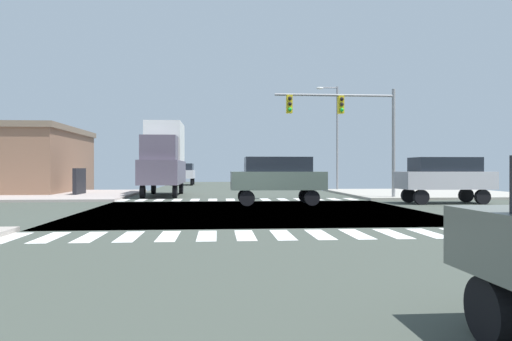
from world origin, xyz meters
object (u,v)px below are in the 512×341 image
traffic_signal_mast (347,117)px  suv_farside_1 (185,172)px  suv_outer_5 (444,176)px  suv_queued_3 (278,176)px  street_lamp (334,129)px  box_truck_middle_1 (164,157)px

traffic_signal_mast → suv_farside_1: bearing=113.2°
traffic_signal_mast → suv_outer_5: bearing=-40.7°
suv_queued_3 → suv_outer_5: (8.54, 0.00, 0.00)m
traffic_signal_mast → suv_outer_5: 6.32m
street_lamp → suv_queued_3: size_ratio=1.80×
box_truck_middle_1 → suv_outer_5: (15.02, -8.33, -1.17)m
box_truck_middle_1 → traffic_signal_mast: bearing=156.2°
street_lamp → suv_queued_3: 15.60m
traffic_signal_mast → suv_queued_3: 6.59m
suv_farside_1 → suv_queued_3: bearing=102.6°
street_lamp → box_truck_middle_1: 14.10m
box_truck_middle_1 → suv_queued_3: bearing=127.9°
street_lamp → suv_outer_5: 14.46m
suv_farside_1 → suv_outer_5: 32.69m
box_truck_middle_1 → suv_outer_5: size_ratio=1.57×
suv_farside_1 → suv_outer_5: same height
box_truck_middle_1 → suv_outer_5: bearing=151.0°
street_lamp → box_truck_middle_1: size_ratio=1.15×
traffic_signal_mast → box_truck_middle_1: traffic_signal_mast is taller
street_lamp → suv_queued_3: bearing=-114.4°
suv_farside_1 → box_truck_middle_1: 20.74m
street_lamp → suv_outer_5: size_ratio=1.80×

